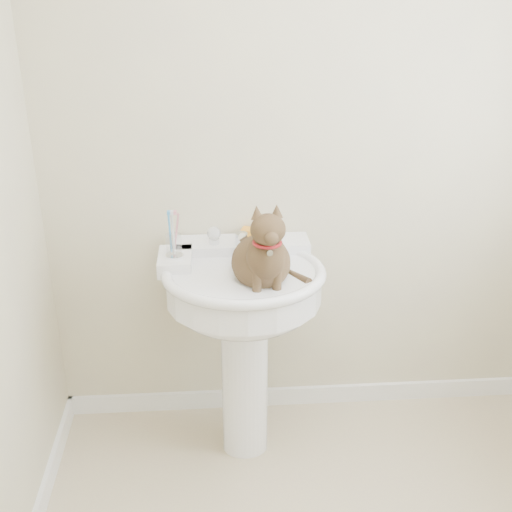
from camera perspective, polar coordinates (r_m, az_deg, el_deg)
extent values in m
cube|color=white|center=(3.16, 4.10, -12.24)|extent=(2.20, 0.02, 0.09)
cylinder|color=white|center=(2.72, -1.00, -11.15)|extent=(0.19, 0.19, 0.68)
cylinder|color=white|center=(2.49, -1.07, -2.76)|extent=(0.60, 0.60, 0.13)
ellipsoid|color=white|center=(2.52, -1.06, -4.08)|extent=(0.55, 0.48, 0.22)
torus|color=white|center=(2.46, -1.09, -1.51)|extent=(0.64, 0.64, 0.04)
cube|color=white|center=(2.65, -1.35, 0.81)|extent=(0.56, 0.15, 0.06)
cube|color=white|center=(2.54, -7.20, -0.50)|extent=(0.13, 0.20, 0.06)
cylinder|color=silver|center=(2.59, -1.31, 1.53)|extent=(0.05, 0.05, 0.05)
cylinder|color=silver|center=(2.53, -1.26, 1.72)|extent=(0.04, 0.04, 0.14)
sphere|color=white|center=(2.60, -3.76, 2.04)|extent=(0.06, 0.06, 0.06)
sphere|color=white|center=(2.61, 1.08, 2.18)|extent=(0.06, 0.06, 0.06)
cube|color=orange|center=(2.68, -0.33, 2.11)|extent=(0.10, 0.08, 0.03)
cylinder|color=silver|center=(2.51, -7.26, 0.03)|extent=(0.07, 0.07, 0.01)
cylinder|color=white|center=(2.49, -7.32, 0.99)|extent=(0.06, 0.06, 0.09)
cylinder|color=#3687C6|center=(2.47, -7.65, 2.05)|extent=(0.01, 0.01, 0.17)
cylinder|color=silver|center=(2.47, -7.38, 2.05)|extent=(0.01, 0.01, 0.17)
cylinder|color=#D17989|center=(2.47, -7.10, 2.06)|extent=(0.01, 0.01, 0.17)
ellipsoid|color=brown|center=(2.40, 0.50, -0.55)|extent=(0.22, 0.26, 0.20)
ellipsoid|color=brown|center=(2.29, 0.69, -0.05)|extent=(0.14, 0.14, 0.18)
ellipsoid|color=brown|center=(2.22, 0.77, 2.36)|extent=(0.12, 0.11, 0.11)
cone|color=brown|center=(2.21, -0.17, 3.94)|extent=(0.04, 0.04, 0.05)
cone|color=brown|center=(2.22, 1.63, 3.98)|extent=(0.04, 0.04, 0.05)
cylinder|color=brown|center=(2.46, 3.16, -1.71)|extent=(0.03, 0.03, 0.23)
torus|color=maroon|center=(2.25, 0.74, 1.21)|extent=(0.11, 0.11, 0.01)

